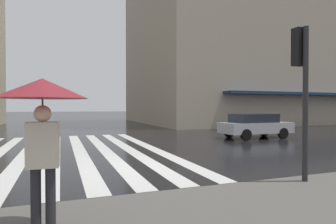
% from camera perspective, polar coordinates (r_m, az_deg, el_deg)
% --- Properties ---
extents(ground_plane, '(220.00, 220.00, 0.00)m').
position_cam_1_polar(ground_plane, '(8.88, -4.54, -10.74)').
color(ground_plane, black).
extents(zebra_crossing, '(13.00, 7.50, 0.01)m').
position_cam_1_polar(zebra_crossing, '(12.49, -19.35, -7.35)').
color(zebra_crossing, silver).
rests_on(zebra_crossing, ground_plane).
extents(haussmann_block_corner, '(19.69, 27.62, 25.39)m').
position_cam_1_polar(haussmann_block_corner, '(38.95, 16.16, 16.79)').
color(haussmann_block_corner, tan).
rests_on(haussmann_block_corner, ground_plane).
extents(traffic_signal_post, '(0.44, 0.30, 3.45)m').
position_cam_1_polar(traffic_signal_post, '(7.24, 24.84, 7.48)').
color(traffic_signal_post, '#232326').
rests_on(traffic_signal_post, sidewalk_pavement).
extents(car_silver, '(1.85, 4.10, 1.41)m').
position_cam_1_polar(car_silver, '(17.45, 16.78, -2.49)').
color(car_silver, '#B7B7BC').
rests_on(car_silver, ground_plane).
extents(pedestrian_by_billboard, '(1.16, 1.16, 2.03)m').
position_cam_1_polar(pedestrian_by_billboard, '(4.13, -23.53, 1.57)').
color(pedestrian_by_billboard, beige).
rests_on(pedestrian_by_billboard, sidewalk_pavement).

